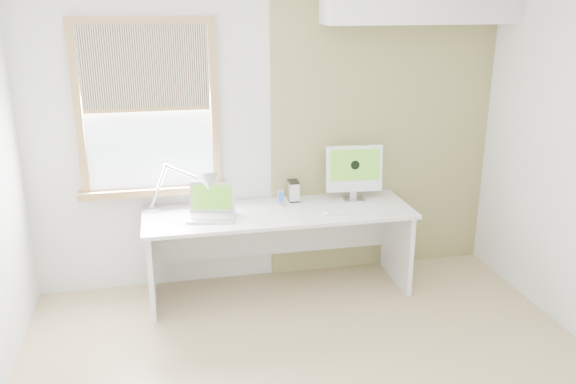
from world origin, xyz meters
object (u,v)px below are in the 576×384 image
object	(u,v)px
desk	(278,230)
desk_lamp	(198,187)
laptop	(212,209)
imac	(354,170)
external_drive	(293,191)

from	to	relation	value
desk	desk_lamp	size ratio (longest dim) A/B	3.26
laptop	imac	xyz separation A→B (m)	(1.24, 0.16, 0.20)
desk	imac	world-z (taller)	imac
imac	desk	bearing A→B (deg)	-171.94
external_drive	laptop	bearing A→B (deg)	-161.54
desk	external_drive	bearing A→B (deg)	45.26
external_drive	desk	bearing A→B (deg)	-134.74
laptop	desk	bearing A→B (deg)	6.86
desk	external_drive	distance (m)	0.37
desk_lamp	external_drive	xyz separation A→B (m)	(0.82, 0.09, -0.12)
laptop	external_drive	world-z (taller)	laptop
laptop	imac	bearing A→B (deg)	7.53
desk_lamp	imac	xyz separation A→B (m)	(1.33, 0.02, 0.06)
laptop	external_drive	distance (m)	0.76
desk_lamp	imac	size ratio (longest dim) A/B	1.38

